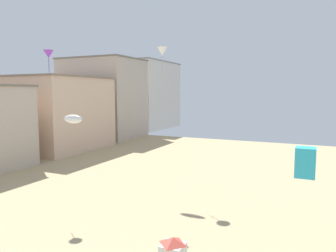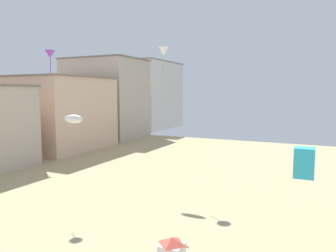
# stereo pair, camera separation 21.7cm
# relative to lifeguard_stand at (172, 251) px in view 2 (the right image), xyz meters

# --- Properties ---
(boardwalk_hotel_mid) EXTENTS (17.76, 15.74, 12.37)m
(boardwalk_hotel_mid) POSITION_rel_lifeguard_stand_xyz_m (-36.09, 27.79, 4.35)
(boardwalk_hotel_mid) COLOR beige
(boardwalk_hotel_mid) RESTS_ON ground
(boardwalk_hotel_far) EXTENTS (15.94, 12.73, 16.94)m
(boardwalk_hotel_far) POSITION_rel_lifeguard_stand_xyz_m (-36.09, 43.82, 6.64)
(boardwalk_hotel_far) COLOR #C6B29E
(boardwalk_hotel_far) RESTS_ON ground
(boardwalk_hotel_distant) EXTENTS (12.49, 19.94, 18.02)m
(boardwalk_hotel_distant) POSITION_rel_lifeguard_stand_xyz_m (-36.09, 63.39, 7.18)
(boardwalk_hotel_distant) COLOR silver
(boardwalk_hotel_distant) RESTS_ON ground
(lifeguard_stand) EXTENTS (1.10, 1.10, 2.55)m
(lifeguard_stand) POSITION_rel_lifeguard_stand_xyz_m (0.00, 0.00, 0.00)
(lifeguard_stand) COLOR white
(lifeguard_stand) RESTS_ON ground
(kite_white_parafoil) EXTENTS (1.49, 0.41, 0.58)m
(kite_white_parafoil) POSITION_rel_lifeguard_stand_xyz_m (-8.67, 2.94, 6.07)
(kite_white_parafoil) COLOR white
(kite_white_delta) EXTENTS (1.03, 1.03, 2.35)m
(kite_white_delta) POSITION_rel_lifeguard_stand_xyz_m (-7.68, 14.77, 11.84)
(kite_white_delta) COLOR white
(kite_purple_delta) EXTENTS (0.86, 0.86, 1.96)m
(kite_purple_delta) POSITION_rel_lifeguard_stand_xyz_m (-15.35, 7.65, 11.20)
(kite_purple_delta) COLOR purple
(kite_cyan_box) EXTENTS (0.82, 0.82, 1.29)m
(kite_cyan_box) POSITION_rel_lifeguard_stand_xyz_m (5.83, 0.80, 4.87)
(kite_cyan_box) COLOR #2DB7CC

